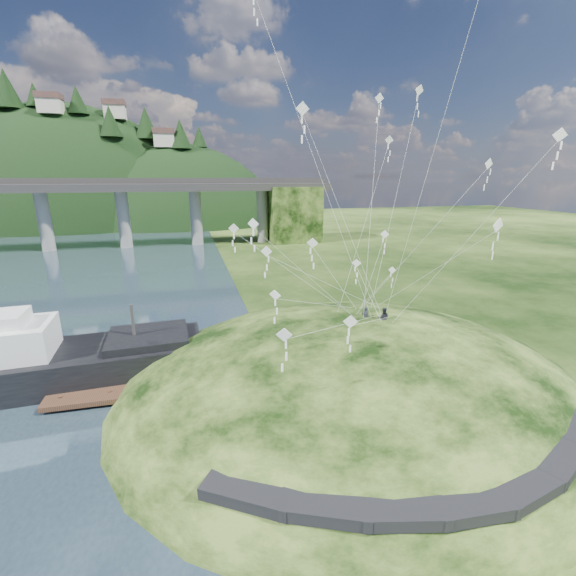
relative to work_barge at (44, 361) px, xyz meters
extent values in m
plane|color=black|center=(14.37, -8.41, -1.96)|extent=(320.00, 320.00, 0.00)
ellipsoid|color=black|center=(22.37, -6.41, -3.46)|extent=(36.00, 32.00, 13.00)
cube|color=black|center=(12.87, -16.41, 0.07)|extent=(4.32, 3.62, 0.71)
cube|color=black|center=(15.87, -18.06, 0.13)|extent=(4.10, 2.97, 0.61)
cube|color=black|center=(18.87, -19.06, 0.13)|extent=(3.85, 2.37, 0.62)
cube|color=black|center=(21.87, -19.51, 0.08)|extent=(3.62, 1.83, 0.66)
cube|color=black|center=(24.87, -19.31, 0.09)|extent=(3.82, 2.27, 0.68)
cube|color=black|center=(27.87, -18.36, 0.18)|extent=(4.11, 2.97, 0.71)
cylinder|color=gray|center=(-17.63, 61.59, 4.54)|extent=(2.60, 2.60, 13.00)
cylinder|color=gray|center=(-2.13, 61.59, 4.54)|extent=(2.60, 2.60, 13.00)
cylinder|color=gray|center=(13.37, 61.59, 4.54)|extent=(2.60, 2.60, 13.00)
cylinder|color=gray|center=(28.87, 61.59, 4.54)|extent=(2.60, 2.60, 13.00)
cube|color=black|center=(36.37, 61.59, 4.54)|extent=(12.00, 11.00, 13.00)
ellipsoid|color=black|center=(-25.63, 117.59, -7.96)|extent=(96.00, 68.00, 88.00)
ellipsoid|color=black|center=(9.37, 109.59, -11.96)|extent=(76.00, 56.00, 72.00)
cone|color=black|center=(-35.51, 106.22, 37.28)|extent=(8.01, 8.01, 10.54)
cone|color=black|center=(-28.50, 105.65, 35.93)|extent=(4.97, 4.97, 6.54)
cone|color=black|center=(-17.04, 103.63, 34.72)|extent=(5.83, 5.83, 7.67)
cone|color=black|center=(-8.08, 98.67, 28.63)|extent=(6.47, 6.47, 8.51)
cone|color=black|center=(1.15, 105.58, 29.28)|extent=(7.13, 7.13, 9.38)
cone|color=black|center=(11.25, 100.62, 25.91)|extent=(6.56, 6.56, 8.63)
cone|color=black|center=(17.14, 106.22, 25.72)|extent=(4.88, 4.88, 6.42)
cube|color=beige|center=(-23.63, 101.59, 32.32)|extent=(6.00, 5.00, 4.00)
cube|color=brown|center=(-23.63, 101.59, 35.02)|extent=(6.40, 5.40, 1.60)
cube|color=beige|center=(-7.63, 107.59, 32.23)|extent=(6.00, 5.00, 4.00)
cube|color=brown|center=(-7.63, 107.59, 34.93)|extent=(6.40, 5.40, 1.60)
cube|color=beige|center=(6.37, 101.59, 23.93)|extent=(6.00, 5.00, 4.00)
cube|color=brown|center=(6.37, 101.59, 26.63)|extent=(6.40, 5.40, 1.60)
cube|color=black|center=(0.40, 0.02, -0.64)|extent=(22.57, 7.09, 2.64)
cube|color=black|center=(7.49, 0.34, 0.98)|extent=(6.31, 5.34, 0.61)
cylinder|color=#2D2B2B|center=(6.48, 0.29, 2.30)|extent=(0.24, 0.24, 3.04)
cube|color=#362016|center=(8.15, -3.62, -1.48)|extent=(14.85, 2.68, 0.37)
cylinder|color=#362016|center=(1.81, -3.46, -1.75)|extent=(0.32, 0.32, 1.06)
cylinder|color=#362016|center=(4.98, -3.54, -1.75)|extent=(0.32, 0.32, 1.06)
cylinder|color=#362016|center=(8.15, -3.62, -1.75)|extent=(0.32, 0.32, 1.06)
cylinder|color=#362016|center=(11.32, -3.69, -1.75)|extent=(0.32, 0.32, 1.06)
cylinder|color=#362016|center=(14.49, -3.77, -1.75)|extent=(0.32, 0.32, 1.06)
imported|color=#242630|center=(23.92, -4.69, 3.77)|extent=(0.65, 0.52, 1.57)
imported|color=#242630|center=(25.10, -5.36, 3.85)|extent=(1.09, 1.00, 1.79)
cube|color=white|center=(28.92, 2.23, 8.19)|extent=(0.64, 0.51, 0.77)
cube|color=white|center=(28.92, 2.23, 7.63)|extent=(0.10, 0.06, 0.45)
cube|color=white|center=(28.92, 2.23, 7.08)|extent=(0.10, 0.06, 0.45)
cube|color=white|center=(28.92, 2.23, 6.53)|extent=(0.10, 0.06, 0.45)
cube|color=white|center=(26.17, -0.43, 19.16)|extent=(0.75, 0.20, 0.74)
cube|color=white|center=(26.17, -0.43, 18.64)|extent=(0.10, 0.04, 0.43)
cube|color=white|center=(26.17, -0.43, 18.11)|extent=(0.10, 0.04, 0.43)
cube|color=white|center=(26.17, -0.43, 17.58)|extent=(0.10, 0.04, 0.43)
cube|color=white|center=(15.13, -14.00, 6.27)|extent=(0.75, 0.24, 0.75)
cube|color=white|center=(15.13, -14.00, 5.73)|extent=(0.10, 0.02, 0.44)
cube|color=white|center=(15.13, -14.00, 5.19)|extent=(0.10, 0.02, 0.44)
cube|color=white|center=(15.13, -14.00, 4.65)|extent=(0.10, 0.02, 0.44)
cube|color=white|center=(26.60, -1.65, 16.04)|extent=(0.66, 0.25, 0.64)
cube|color=white|center=(26.60, -1.65, 15.57)|extent=(0.09, 0.03, 0.39)
cube|color=white|center=(26.60, -1.65, 15.10)|extent=(0.09, 0.03, 0.39)
cube|color=white|center=(26.60, -1.65, 14.63)|extent=(0.09, 0.03, 0.39)
cube|color=white|center=(28.74, 0.10, 5.26)|extent=(0.55, 0.46, 0.67)
cube|color=white|center=(28.74, 0.10, 4.78)|extent=(0.09, 0.05, 0.39)
cube|color=white|center=(28.74, 0.10, 4.29)|extent=(0.09, 0.05, 0.39)
cube|color=white|center=(28.74, 0.10, 3.81)|extent=(0.09, 0.05, 0.39)
cube|color=white|center=(16.36, -6.67, 5.92)|extent=(0.67, 0.52, 0.78)
cube|color=white|center=(16.36, -6.67, 5.35)|extent=(0.11, 0.05, 0.47)
cube|color=white|center=(16.36, -6.67, 4.78)|extent=(0.11, 0.05, 0.47)
cube|color=white|center=(16.36, -6.67, 4.20)|extent=(0.11, 0.05, 0.47)
cube|color=white|center=(24.07, -2.31, 6.67)|extent=(0.60, 0.43, 0.69)
cube|color=white|center=(24.07, -2.31, 6.17)|extent=(0.09, 0.05, 0.41)
cube|color=white|center=(24.07, -2.31, 5.67)|extent=(0.09, 0.05, 0.41)
cube|color=white|center=(24.07, -2.31, 5.17)|extent=(0.09, 0.05, 0.41)
cube|color=white|center=(16.60, -2.95, 8.10)|extent=(0.78, 0.33, 0.82)
cube|color=white|center=(16.60, -2.95, 7.52)|extent=(0.11, 0.04, 0.48)
cube|color=white|center=(16.60, -2.95, 6.94)|extent=(0.11, 0.04, 0.48)
cube|color=white|center=(16.60, -2.95, 6.36)|extent=(0.11, 0.04, 0.48)
cube|color=white|center=(20.02, -10.56, 5.15)|extent=(0.82, 0.32, 0.85)
cube|color=white|center=(20.02, -10.56, 4.54)|extent=(0.11, 0.04, 0.49)
cube|color=white|center=(20.02, -10.56, 3.94)|extent=(0.11, 0.04, 0.49)
cube|color=white|center=(20.02, -10.56, 3.34)|extent=(0.11, 0.04, 0.49)
cube|color=white|center=(18.01, -7.01, 17.10)|extent=(0.78, 0.21, 0.77)
cube|color=white|center=(18.01, -7.01, 16.55)|extent=(0.10, 0.02, 0.45)
cube|color=white|center=(18.01, -7.01, 15.99)|extent=(0.10, 0.02, 0.45)
cube|color=white|center=(18.01, -7.01, 15.44)|extent=(0.10, 0.02, 0.45)
cube|color=white|center=(15.04, 3.45, 9.02)|extent=(0.89, 0.26, 0.88)
cube|color=white|center=(15.04, 3.45, 8.39)|extent=(0.12, 0.03, 0.52)
cube|color=white|center=(15.04, 3.45, 7.76)|extent=(0.12, 0.03, 0.52)
cube|color=white|center=(15.04, 3.45, 7.13)|extent=(0.12, 0.03, 0.52)
cube|color=white|center=(16.44, -1.37, 24.26)|extent=(0.10, 0.04, 0.45)
cube|color=white|center=(16.44, -1.37, 23.71)|extent=(0.10, 0.04, 0.45)
cube|color=white|center=(16.44, -1.37, 23.16)|extent=(0.10, 0.04, 0.45)
cube|color=white|center=(30.46, 0.95, 20.19)|extent=(0.84, 0.29, 0.82)
cube|color=white|center=(30.46, 0.95, 19.59)|extent=(0.11, 0.07, 0.49)
cube|color=white|center=(30.46, 0.95, 18.99)|extent=(0.11, 0.07, 0.49)
cube|color=white|center=(30.46, 0.95, 18.39)|extent=(0.11, 0.07, 0.49)
cube|color=white|center=(14.88, -7.66, 10.69)|extent=(0.60, 0.43, 0.69)
cube|color=white|center=(14.88, -7.66, 10.20)|extent=(0.09, 0.05, 0.41)
cube|color=white|center=(14.88, -7.66, 9.70)|extent=(0.09, 0.05, 0.41)
cube|color=white|center=(14.88, -7.66, 9.21)|extent=(0.09, 0.05, 0.41)
cube|color=white|center=(29.45, -9.11, 14.10)|extent=(0.66, 0.16, 0.66)
cube|color=white|center=(29.45, -9.11, 13.64)|extent=(0.09, 0.05, 0.38)
cube|color=white|center=(29.45, -9.11, 13.17)|extent=(0.09, 0.05, 0.38)
cube|color=white|center=(29.45, -9.11, 12.70)|extent=(0.09, 0.05, 0.38)
cube|color=white|center=(30.50, -12.73, 15.46)|extent=(0.66, 0.39, 0.73)
cube|color=white|center=(30.50, -12.73, 14.94)|extent=(0.10, 0.05, 0.42)
cube|color=white|center=(30.50, -12.73, 14.42)|extent=(0.10, 0.05, 0.42)
cube|color=white|center=(30.50, -12.73, 13.90)|extent=(0.10, 0.05, 0.42)
cube|color=white|center=(20.32, -2.35, 8.47)|extent=(0.78, 0.42, 0.82)
cube|color=white|center=(20.32, -2.35, 7.86)|extent=(0.11, 0.04, 0.50)
cube|color=white|center=(20.32, -2.35, 7.26)|extent=(0.11, 0.04, 0.50)
cube|color=white|center=(20.32, -2.35, 6.65)|extent=(0.11, 0.04, 0.50)
cube|color=white|center=(27.31, -12.86, 10.83)|extent=(0.79, 0.21, 0.79)
cube|color=white|center=(27.31, -12.86, 10.27)|extent=(0.10, 0.06, 0.46)
cube|color=white|center=(27.31, -12.86, 9.70)|extent=(0.10, 0.06, 0.46)
cube|color=white|center=(27.31, -12.86, 9.14)|extent=(0.10, 0.06, 0.46)
camera|label=1|loc=(11.08, -30.09, 13.36)|focal=24.00mm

